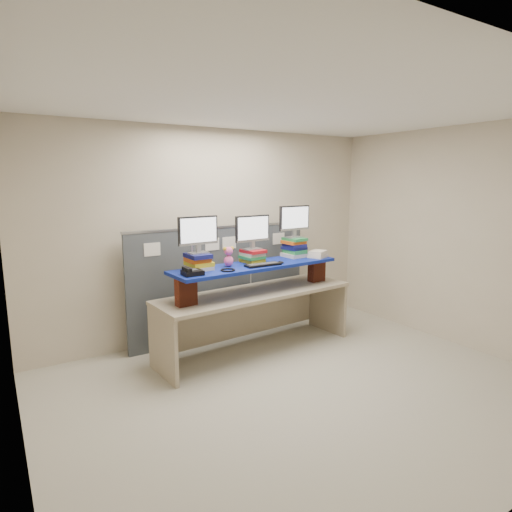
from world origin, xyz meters
TOP-DOWN VIEW (x-y plane):
  - room at (0.00, 0.00)m, footprint 5.00×4.00m
  - cubicle_partition at (-0.00, 1.78)m, footprint 2.60×0.06m
  - desk at (0.13, 1.13)m, footprint 2.58×0.92m
  - brick_pier_left at (-0.84, 1.01)m, footprint 0.23×0.13m
  - brick_pier_right at (1.11, 1.15)m, footprint 0.23×0.13m
  - blue_board at (0.13, 1.13)m, footprint 2.20×0.69m
  - book_stack_left at (-0.59, 1.21)m, footprint 0.27×0.32m
  - book_stack_center at (0.16, 1.26)m, footprint 0.28×0.31m
  - book_stack_right at (0.84, 1.30)m, footprint 0.28×0.32m
  - monitor_left at (-0.59, 1.20)m, footprint 0.49×0.15m
  - monitor_center at (0.16, 1.25)m, footprint 0.49×0.15m
  - monitor_right at (0.84, 1.30)m, footprint 0.49×0.15m
  - keyboard at (0.15, 1.00)m, footprint 0.45×0.15m
  - mouse at (0.41, 1.00)m, footprint 0.09×0.11m
  - desk_phone at (-0.78, 0.97)m, footprint 0.21×0.19m
  - headset at (-0.35, 0.96)m, footprint 0.21×0.21m
  - plush_toy at (-0.22, 1.18)m, footprint 0.14×0.10m
  - binder_stack at (1.08, 1.10)m, footprint 0.31×0.28m

SIDE VIEW (x-z plane):
  - desk at x=0.13m, z-range 0.23..1.00m
  - cubicle_partition at x=0.00m, z-range 0.00..1.53m
  - brick_pier_left at x=-0.84m, z-range 0.77..1.07m
  - brick_pier_right at x=1.11m, z-range 0.77..1.07m
  - blue_board at x=0.13m, z-range 1.07..1.11m
  - headset at x=-0.35m, z-range 1.11..1.13m
  - keyboard at x=0.15m, z-range 1.11..1.14m
  - mouse at x=0.41m, z-range 1.11..1.14m
  - desk_phone at x=-0.78m, z-range 1.10..1.19m
  - binder_stack at x=1.08m, z-range 1.11..1.20m
  - book_stack_center at x=0.16m, z-range 1.11..1.27m
  - book_stack_left at x=-0.59m, z-range 1.11..1.30m
  - plush_toy at x=-0.22m, z-range 1.11..1.35m
  - book_stack_right at x=0.84m, z-range 1.11..1.37m
  - room at x=0.00m, z-range 0.00..2.80m
  - monitor_center at x=0.16m, z-range 1.30..1.72m
  - monitor_left at x=-0.59m, z-range 1.33..1.75m
  - monitor_right at x=0.84m, z-range 1.40..1.82m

